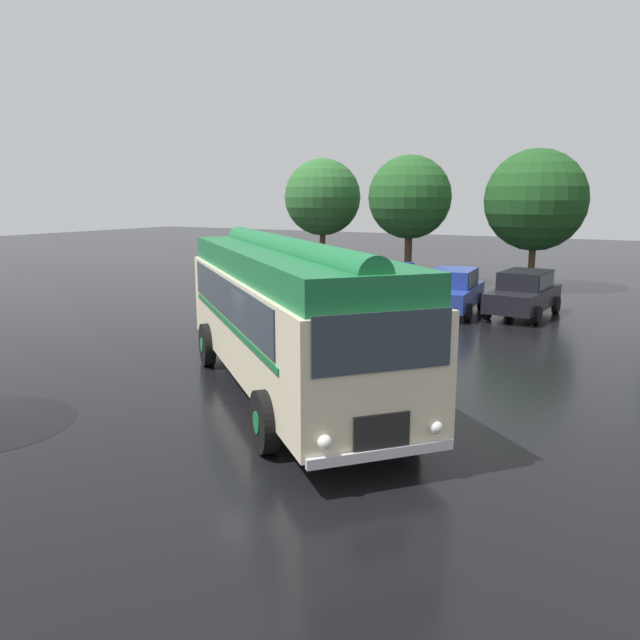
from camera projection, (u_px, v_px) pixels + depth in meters
name	position (u px, v px, depth m)	size (l,w,h in m)	color
ground_plane	(293.00, 408.00, 12.96)	(120.00, 120.00, 0.00)	black
vintage_bus	(286.00, 309.00, 13.66)	(9.23, 8.44, 3.49)	beige
car_near_left	(387.00, 284.00, 25.21)	(2.14, 4.29, 1.66)	navy
car_mid_left	(452.00, 291.00, 23.47)	(2.28, 4.35, 1.66)	navy
car_mid_right	(524.00, 293.00, 22.89)	(2.19, 4.31, 1.66)	black
tree_far_left	(321.00, 196.00, 33.74)	(4.11, 4.11, 6.36)	#4C3823
tree_left_of_centre	(411.00, 198.00, 30.61)	(4.08, 4.08, 6.35)	#4C3823
tree_centre	(536.00, 199.00, 29.02)	(4.73, 4.73, 6.55)	#4C3823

